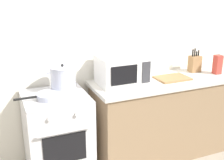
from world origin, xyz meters
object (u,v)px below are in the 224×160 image
(knife_block, at_px, (195,64))
(microwave, at_px, (122,70))
(pasta_box, at_px, (218,65))
(frying_pan, at_px, (50,96))
(stock_pot, at_px, (63,79))
(cutting_board, at_px, (172,78))
(stove, at_px, (58,139))

(knife_block, bearing_deg, microwave, -176.39)
(microwave, xyz_separation_m, pasta_box, (1.17, -0.11, -0.04))
(frying_pan, relative_size, microwave, 0.90)
(stock_pot, height_order, pasta_box, stock_pot)
(cutting_board, bearing_deg, stove, -179.95)
(stock_pot, relative_size, frying_pan, 0.73)
(stock_pot, bearing_deg, knife_block, 2.48)
(pasta_box, bearing_deg, stock_pot, 176.81)
(cutting_board, height_order, pasta_box, pasta_box)
(stove, xyz_separation_m, pasta_box, (1.90, -0.03, 0.57))
(stove, relative_size, pasta_box, 4.18)
(stock_pot, relative_size, pasta_box, 1.49)
(microwave, height_order, knife_block, microwave)
(frying_pan, relative_size, cutting_board, 1.24)
(cutting_board, bearing_deg, microwave, 172.32)
(frying_pan, bearing_deg, stove, 41.15)
(microwave, xyz_separation_m, cutting_board, (0.58, -0.08, -0.14))
(frying_pan, distance_m, microwave, 0.81)
(frying_pan, bearing_deg, pasta_box, 0.66)
(stock_pot, height_order, microwave, microwave)
(microwave, bearing_deg, pasta_box, -5.27)
(stock_pot, bearing_deg, cutting_board, -3.33)
(cutting_board, xyz_separation_m, pasta_box, (0.59, -0.03, 0.10))
(stock_pot, relative_size, microwave, 0.66)
(pasta_box, bearing_deg, knife_block, 138.32)
(microwave, relative_size, knife_block, 1.77)
(frying_pan, xyz_separation_m, knife_block, (1.77, 0.19, 0.07))
(stock_pot, bearing_deg, stove, -145.10)
(frying_pan, bearing_deg, stock_pot, 37.30)
(microwave, distance_m, pasta_box, 1.18)
(stock_pot, xyz_separation_m, cutting_board, (1.21, -0.07, -0.12))
(knife_block, bearing_deg, pasta_box, -41.68)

